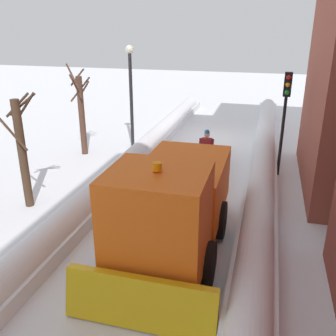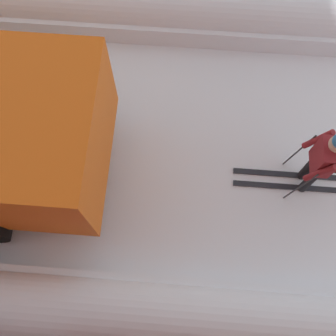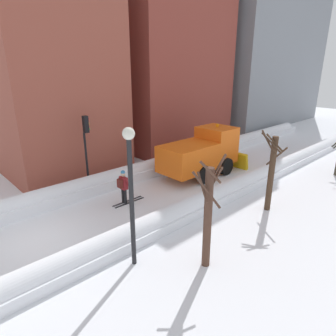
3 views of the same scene
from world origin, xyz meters
name	(u,v)px [view 3 (image 3 of 3)]	position (x,y,z in m)	size (l,w,h in m)	color
ground_plane	(200,179)	(0.00, 10.00, 0.00)	(80.00, 80.00, 0.00)	white
snowbank_left	(170,162)	(-2.71, 10.00, 0.44)	(1.10, 36.00, 1.02)	white
snowbank_right	(237,186)	(2.71, 10.00, 0.34)	(1.10, 36.00, 0.90)	white
building_brick_near	(50,68)	(-7.85, 4.69, 6.52)	(7.35, 6.99, 13.03)	brown
building_brick_mid	(167,36)	(-7.85, 14.58, 8.96)	(6.82, 9.55, 17.91)	brown
building_concrete_far	(240,33)	(-7.85, 24.74, 9.85)	(8.70, 8.74, 19.70)	gray
building_tower_distant	(285,40)	(-7.85, 34.58, 9.69)	(6.69, 9.10, 19.37)	gray
plow_truck	(202,152)	(-0.52, 10.77, 1.48)	(3.20, 5.98, 3.12)	orange
skier	(124,185)	(-0.39, 4.59, 1.00)	(0.62, 1.80, 1.81)	black
traffic_light_pole	(86,139)	(-3.33, 4.33, 2.93)	(0.28, 0.42, 4.16)	black
street_lamp	(131,182)	(3.80, 2.06, 3.13)	(0.40, 0.40, 4.91)	black
bare_tree_near	(208,215)	(5.60, 3.84, 1.99)	(1.04, 1.07, 4.20)	#4D3226
bare_tree_mid	(271,172)	(4.92, 9.31, 1.97)	(1.17, 0.98, 3.89)	#422E1F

